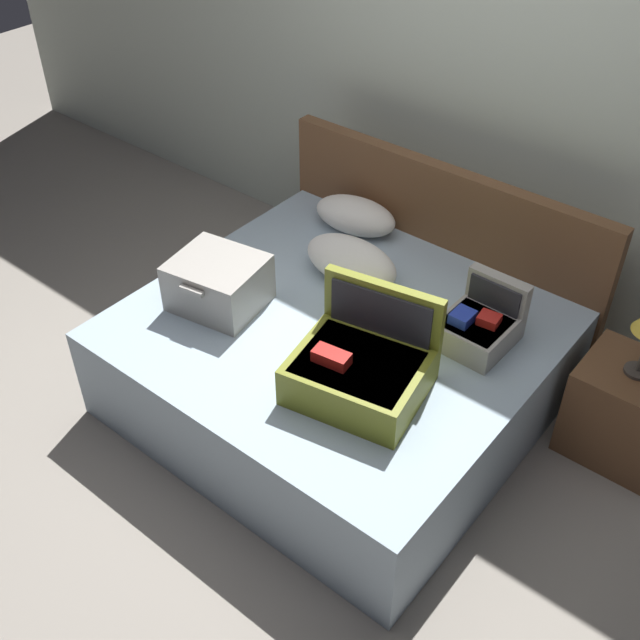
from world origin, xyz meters
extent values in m
plane|color=gray|center=(0.00, 0.00, 0.00)|extent=(12.00, 12.00, 0.00)
cube|color=#B7C1B2|center=(0.00, 1.65, 1.30)|extent=(8.00, 0.10, 2.60)
cube|color=#99ADBC|center=(0.00, 0.40, 0.25)|extent=(1.82, 1.66, 0.50)
cube|color=brown|center=(0.00, 1.27, 0.47)|extent=(1.85, 0.08, 0.94)
cube|color=olive|center=(0.34, 0.09, 0.59)|extent=(0.59, 0.51, 0.18)
cube|color=#28282D|center=(0.34, 0.09, 0.62)|extent=(0.52, 0.45, 0.13)
cube|color=#B21E19|center=(0.26, 0.02, 0.70)|extent=(0.16, 0.10, 0.06)
cube|color=olive|center=(0.30, 0.32, 0.71)|extent=(0.52, 0.14, 0.42)
cube|color=#28282D|center=(0.31, 0.29, 0.71)|extent=(0.44, 0.10, 0.35)
cube|color=gray|center=(-0.52, 0.17, 0.60)|extent=(0.46, 0.42, 0.20)
cube|color=#28282D|center=(-0.52, 0.17, 0.63)|extent=(0.40, 0.37, 0.14)
cube|color=black|center=(-0.59, 0.12, 0.72)|extent=(0.12, 0.09, 0.04)
cube|color=#99999E|center=(-0.47, 0.22, 0.71)|extent=(0.13, 0.09, 0.03)
cube|color=gray|center=(-0.52, 0.17, 0.72)|extent=(0.46, 0.42, 0.04)
cube|color=gray|center=(-0.49, -0.02, 0.70)|extent=(0.12, 0.04, 0.02)
cube|color=gray|center=(0.56, 0.66, 0.57)|extent=(0.30, 0.29, 0.13)
cube|color=#28282D|center=(0.56, 0.66, 0.59)|extent=(0.26, 0.25, 0.09)
cube|color=#1E33A5|center=(0.51, 0.63, 0.65)|extent=(0.09, 0.10, 0.05)
cube|color=#B21E19|center=(0.60, 0.69, 0.65)|extent=(0.10, 0.09, 0.05)
cube|color=gray|center=(0.56, 0.83, 0.64)|extent=(0.29, 0.06, 0.28)
cube|color=#28282D|center=(0.56, 0.79, 0.64)|extent=(0.25, 0.02, 0.24)
ellipsoid|color=white|center=(-0.41, 1.08, 0.59)|extent=(0.49, 0.31, 0.18)
ellipsoid|color=white|center=(-0.16, 0.71, 0.61)|extent=(0.51, 0.28, 0.21)
cube|color=brown|center=(1.19, 0.98, 0.24)|extent=(0.44, 0.40, 0.47)
cylinder|color=#3F3833|center=(1.19, 0.98, 0.48)|extent=(0.11, 0.11, 0.02)
camera|label=1|loc=(1.64, -1.75, 2.74)|focal=43.02mm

